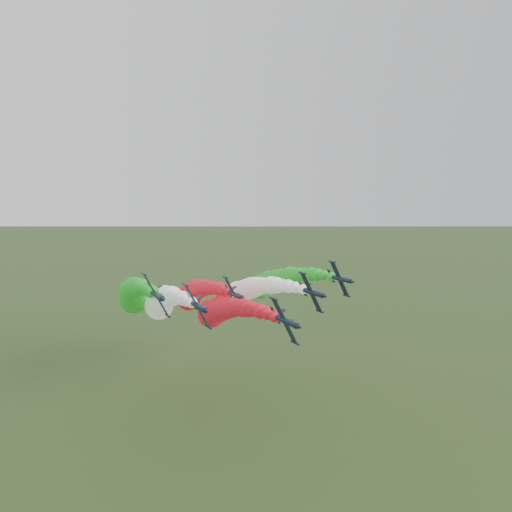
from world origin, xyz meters
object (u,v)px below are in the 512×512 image
object	(u,v)px
jet_inner_left	(162,301)
jet_trail	(193,294)
jet_lead	(219,311)
jet_inner_right	(245,292)
jet_outer_right	(272,282)
jet_outer_left	(134,294)

from	to	relation	value
jet_inner_left	jet_trail	distance (m)	20.54
jet_lead	jet_inner_right	world-z (taller)	jet_inner_right
jet_outer_right	jet_inner_left	bearing A→B (deg)	-164.65
jet_lead	jet_inner_left	bearing A→B (deg)	138.19
jet_inner_left	jet_lead	bearing A→B (deg)	-41.81
jet_outer_left	jet_outer_right	distance (m)	40.02
jet_inner_left	jet_inner_right	bearing A→B (deg)	0.53
jet_outer_left	jet_inner_right	bearing A→B (deg)	-10.56
jet_lead	jet_trail	distance (m)	25.51
jet_lead	jet_outer_left	size ratio (longest dim) A/B	0.99
jet_inner_left	jet_inner_right	size ratio (longest dim) A/B	1.01
jet_inner_right	jet_trail	bearing A→B (deg)	119.81
jet_inner_left	jet_inner_right	distance (m)	21.96
jet_inner_right	jet_lead	bearing A→B (deg)	-138.49
jet_inner_left	jet_outer_right	bearing A→B (deg)	15.35
jet_lead	jet_outer_right	world-z (taller)	jet_outer_right
jet_inner_right	jet_trail	world-z (taller)	jet_inner_right
jet_outer_left	jet_inner_left	bearing A→B (deg)	-44.06
jet_outer_right	jet_lead	bearing A→B (deg)	-140.94
jet_inner_right	jet_outer_right	size ratio (longest dim) A/B	0.99
jet_outer_left	jet_lead	bearing A→B (deg)	-42.59
jet_outer_right	jet_trail	xyz separation A→B (m)	(-21.27, 6.33, -2.69)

